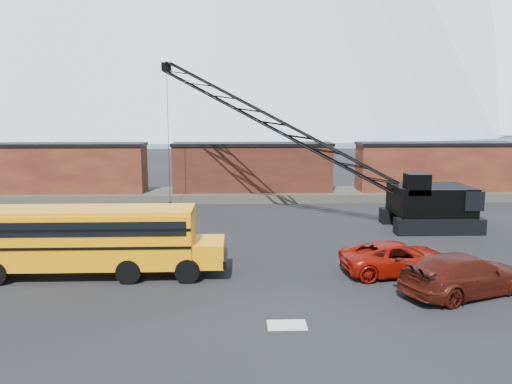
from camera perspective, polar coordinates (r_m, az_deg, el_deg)
ground at (r=22.13m, az=1.23°, el=-10.75°), size 160.00×160.00×0.00m
gravel_berm at (r=43.38m, az=-0.40°, el=-0.31°), size 120.00×5.00×0.70m
boxcar_west_near at (r=45.51m, az=-21.00°, el=2.59°), size 13.70×3.10×4.17m
boxcar_mid at (r=43.04m, az=-0.40°, el=2.85°), size 13.70×3.10×4.17m
boxcar_east_near at (r=46.33m, az=19.82°, el=2.76°), size 13.70×3.10×4.17m
snow_patch at (r=18.46m, az=3.55°, el=-14.93°), size 1.40×0.90×0.02m
school_bus at (r=24.20m, az=-18.22°, el=-5.03°), size 11.65×2.65×3.19m
red_pickup at (r=24.47m, az=16.02°, el=-7.29°), size 5.63×3.02×1.50m
maroon_suv at (r=22.75m, az=22.80°, el=-8.67°), size 6.31×4.37×1.70m
crawler_crane at (r=34.86m, az=2.76°, el=7.48°), size 20.98×9.40×11.31m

